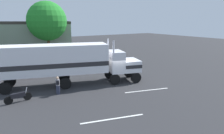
% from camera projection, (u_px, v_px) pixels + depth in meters
% --- Properties ---
extents(ground_plane, '(120.00, 120.00, 0.00)m').
position_uv_depth(ground_plane, '(119.00, 82.00, 21.18)').
color(ground_plane, '#2D2D30').
extents(lane_stripe_near, '(4.27, 1.38, 0.01)m').
position_uv_depth(lane_stripe_near, '(147.00, 90.00, 18.70)').
color(lane_stripe_near, silver).
rests_on(lane_stripe_near, ground_plane).
extents(lane_stripe_mid, '(4.28, 1.33, 0.01)m').
position_uv_depth(lane_stripe_mid, '(113.00, 119.00, 13.31)').
color(lane_stripe_mid, silver).
rests_on(lane_stripe_mid, ground_plane).
extents(semi_truck, '(14.24, 6.69, 4.50)m').
position_uv_depth(semi_truck, '(65.00, 61.00, 19.61)').
color(semi_truck, white).
rests_on(semi_truck, ground_plane).
extents(person_bystander, '(0.38, 0.48, 1.63)m').
position_uv_depth(person_bystander, '(58.00, 85.00, 17.53)').
color(person_bystander, '#2D3347').
rests_on(person_bystander, ground_plane).
extents(parked_car, '(4.50, 2.06, 1.57)m').
position_uv_depth(parked_car, '(25.00, 69.00, 23.68)').
color(parked_car, maroon).
rests_on(parked_car, ground_plane).
extents(motorcycle, '(2.11, 0.36, 1.12)m').
position_uv_depth(motorcycle, '(18.00, 97.00, 15.92)').
color(motorcycle, black).
rests_on(motorcycle, ground_plane).
extents(tree_center, '(6.98, 6.98, 9.78)m').
position_uv_depth(tree_center, '(47.00, 21.00, 35.33)').
color(tree_center, brown).
rests_on(tree_center, ground_plane).
extents(building_backdrop, '(20.12, 11.56, 6.20)m').
position_uv_depth(building_backdrop, '(22.00, 36.00, 39.66)').
color(building_backdrop, gray).
rests_on(building_backdrop, ground_plane).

